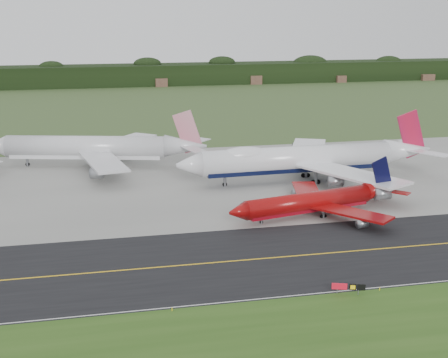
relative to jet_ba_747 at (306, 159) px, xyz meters
The scene contains 13 objects.
ground 48.08m from the jet_ba_747, 110.75° to the right, with size 600.00×600.00×0.00m, color #324621.
grass_verge 81.60m from the jet_ba_747, 101.99° to the right, with size 400.00×30.00×0.01m, color #294D16.
taxiway 51.81m from the jet_ba_747, 109.18° to the right, with size 400.00×32.00×0.02m, color black.
apron 19.03m from the jet_ba_747, 159.28° to the left, with size 400.00×78.00×0.01m, color gray.
taxiway_centreline 51.81m from the jet_ba_747, 109.18° to the right, with size 400.00×0.40×0.00m, color yellow.
taxiway_edge_line 66.56m from the jet_ba_747, 104.77° to the right, with size 400.00×0.25×0.00m, color silver.
horizon_treeline 229.78m from the jet_ba_747, 94.22° to the left, with size 700.00×25.00×12.00m.
jet_ba_747 is the anchor object (origin of this frame).
jet_red_737 28.08m from the jet_ba_747, 104.00° to the right, with size 41.51×33.26×11.30m.
jet_star_tail 58.79m from the jet_ba_747, 152.82° to the left, with size 61.75×50.66×16.46m.
taxiway_sign 67.35m from the jet_ba_747, 103.59° to the right, with size 4.98×1.79×1.73m.
edge_marker_left 78.44m from the jet_ba_747, 123.67° to the right, with size 0.16×0.16×0.50m, color yellow.
edge_marker_center 66.18m from the jet_ba_747, 99.06° to the right, with size 0.16×0.16×0.50m, color yellow.
Camera 1 is at (-36.48, -103.80, 42.56)m, focal length 50.00 mm.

